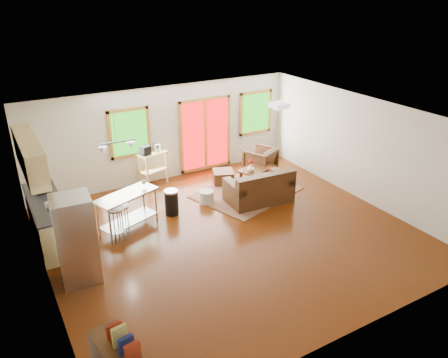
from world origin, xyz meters
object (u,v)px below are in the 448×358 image
rug (247,192)px  refrigerator (77,240)px  island (127,205)px  loveseat (260,189)px  kitchen_cart (151,157)px  armchair (260,159)px  coffee_table (256,169)px  ottoman (223,177)px

rug → refrigerator: refrigerator is taller
rug → island: island is taller
rug → loveseat: (-0.01, -0.59, 0.32)m
island → kitchen_cart: 2.42m
armchair → coffee_table: bearing=22.5°
loveseat → coffee_table: 1.24m
loveseat → armchair: 1.89m
loveseat → armchair: size_ratio=2.06×
island → kitchen_cart: (1.34, 2.01, 0.19)m
kitchen_cart → coffee_table: bearing=-25.7°
rug → coffee_table: 0.86m
loveseat → ottoman: 1.45m
rug → loveseat: bearing=-90.6°
loveseat → armchair: (1.07, 1.55, 0.07)m
refrigerator → island: refrigerator is taller
ottoman → armchair: bearing=5.7°
armchair → refrigerator: size_ratio=0.48×
coffee_table → ottoman: size_ratio=2.18×
coffee_table → island: (-3.90, -0.78, 0.25)m
refrigerator → kitchen_cart: size_ratio=1.45×
armchair → ottoman: bearing=-18.8°
loveseat → refrigerator: 4.74m
loveseat → island: (-3.28, 0.30, 0.27)m
loveseat → refrigerator: refrigerator is taller
coffee_table → island: island is taller
armchair → rug: bearing=17.7°
loveseat → kitchen_cart: size_ratio=1.43×
rug → coffee_table: coffee_table is taller
ottoman → refrigerator: (-4.39, -2.39, 0.66)m
ottoman → island: bearing=-159.8°
island → refrigerator: bearing=-136.6°
coffee_table → kitchen_cart: (-2.57, 1.23, 0.44)m
rug → armchair: bearing=42.2°
rug → refrigerator: 4.94m
rug → armchair: 1.49m
refrigerator → kitchen_cart: refrigerator is taller
ottoman → island: 3.28m
kitchen_cart → rug: bearing=-41.6°
ottoman → island: size_ratio=0.36×
rug → coffee_table: bearing=38.3°
loveseat → refrigerator: size_ratio=0.98×
rug → ottoman: (-0.23, 0.84, 0.17)m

